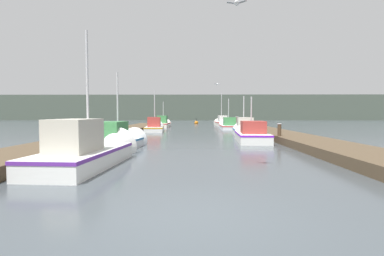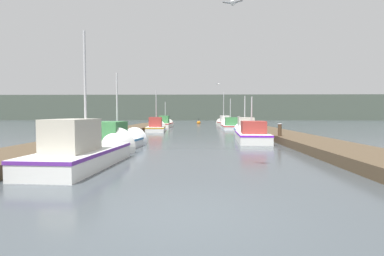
{
  "view_description": "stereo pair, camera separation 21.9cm",
  "coord_description": "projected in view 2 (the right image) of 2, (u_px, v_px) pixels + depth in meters",
  "views": [
    {
      "loc": [
        0.12,
        -4.97,
        1.77
      ],
      "look_at": [
        -0.12,
        12.55,
        0.89
      ],
      "focal_mm": 28.0,
      "sensor_mm": 36.0,
      "label": 1
    },
    {
      "loc": [
        0.34,
        -4.97,
        1.77
      ],
      "look_at": [
        -0.12,
        12.55,
        0.89
      ],
      "focal_mm": 28.0,
      "sensor_mm": 36.0,
      "label": 2
    }
  ],
  "objects": [
    {
      "name": "ground_plane",
      "position": [
        180.0,
        217.0,
        5.06
      ],
      "size": [
        200.0,
        200.0,
        0.0
      ],
      "color": "#3D4449"
    },
    {
      "name": "dock_left",
      "position": [
        108.0,
        135.0,
        21.18
      ],
      "size": [
        2.61,
        40.0,
        0.4
      ],
      "color": "#4C3D2B",
      "rests_on": "ground_plane"
    },
    {
      "name": "dock_right",
      "position": [
        283.0,
        135.0,
        20.86
      ],
      "size": [
        2.61,
        40.0,
        0.4
      ],
      "color": "#4C3D2B",
      "rests_on": "ground_plane"
    },
    {
      "name": "distant_shore_ridge",
      "position": [
        199.0,
        108.0,
        79.57
      ],
      "size": [
        120.0,
        16.0,
        6.18
      ],
      "color": "#424C42",
      "rests_on": "ground_plane"
    },
    {
      "name": "fishing_boat_0",
      "position": [
        90.0,
        150.0,
        10.42
      ],
      "size": [
        2.12,
        5.94,
        5.06
      ],
      "rotation": [
        0.0,
        0.0,
        -0.06
      ],
      "color": "silver",
      "rests_on": "ground_plane"
    },
    {
      "name": "fishing_boat_1",
      "position": [
        119.0,
        141.0,
        14.72
      ],
      "size": [
        2.01,
        5.2,
        4.2
      ],
      "rotation": [
        0.0,
        0.0,
        -0.1
      ],
      "color": "silver",
      "rests_on": "ground_plane"
    },
    {
      "name": "fishing_boat_2",
      "position": [
        251.0,
        134.0,
        19.15
      ],
      "size": [
        2.07,
        5.86,
        3.35
      ],
      "rotation": [
        0.0,
        0.0,
        -0.06
      ],
      "color": "silver",
      "rests_on": "ground_plane"
    },
    {
      "name": "fishing_boat_3",
      "position": [
        245.0,
        130.0,
        23.61
      ],
      "size": [
        1.8,
        5.89,
        3.53
      ],
      "rotation": [
        0.0,
        0.0,
        -0.07
      ],
      "color": "silver",
      "rests_on": "ground_plane"
    },
    {
      "name": "fishing_boat_4",
      "position": [
        157.0,
        127.0,
        29.41
      ],
      "size": [
        2.01,
        5.52,
        4.52
      ],
      "rotation": [
        0.0,
        0.0,
        0.07
      ],
      "color": "silver",
      "rests_on": "ground_plane"
    },
    {
      "name": "fishing_boat_5",
      "position": [
        230.0,
        126.0,
        33.62
      ],
      "size": [
        1.82,
        6.25,
        3.96
      ],
      "rotation": [
        0.0,
        0.0,
        -0.01
      ],
      "color": "silver",
      "rests_on": "ground_plane"
    },
    {
      "name": "fishing_boat_6",
      "position": [
        166.0,
        124.0,
        37.9
      ],
      "size": [
        1.57,
        5.85,
        3.59
      ],
      "rotation": [
        0.0,
        0.0,
        -0.02
      ],
      "color": "silver",
      "rests_on": "ground_plane"
    },
    {
      "name": "fishing_boat_7",
      "position": [
        223.0,
        123.0,
        41.78
      ],
      "size": [
        1.75,
        6.24,
        4.95
      ],
      "rotation": [
        0.0,
        0.0,
        0.05
      ],
      "color": "silver",
      "rests_on": "ground_plane"
    },
    {
      "name": "mooring_piling_0",
      "position": [
        280.0,
        133.0,
        17.64
      ],
      "size": [
        0.25,
        0.25,
        1.15
      ],
      "color": "#473523",
      "rests_on": "ground_plane"
    },
    {
      "name": "mooring_piling_1",
      "position": [
        163.0,
        122.0,
        41.63
      ],
      "size": [
        0.36,
        0.36,
        1.15
      ],
      "color": "#473523",
      "rests_on": "ground_plane"
    },
    {
      "name": "mooring_piling_2",
      "position": [
        239.0,
        122.0,
        35.72
      ],
      "size": [
        0.36,
        0.36,
        1.36
      ],
      "color": "#473523",
      "rests_on": "ground_plane"
    },
    {
      "name": "channel_buoy",
      "position": [
        199.0,
        123.0,
        48.91
      ],
      "size": [
        0.63,
        0.63,
        1.13
      ],
      "color": "#BF6513",
      "rests_on": "ground_plane"
    },
    {
      "name": "seagull_lead",
      "position": [
        218.0,
        84.0,
        25.36
      ],
      "size": [
        0.53,
        0.38,
        0.12
      ],
      "rotation": [
        0.0,
        0.0,
        3.67
      ],
      "color": "white"
    },
    {
      "name": "seagull_1",
      "position": [
        233.0,
        3.0,
        8.24
      ],
      "size": [
        0.56,
        0.31,
        0.12
      ],
      "rotation": [
        0.0,
        0.0,
        2.9
      ],
      "color": "white"
    }
  ]
}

